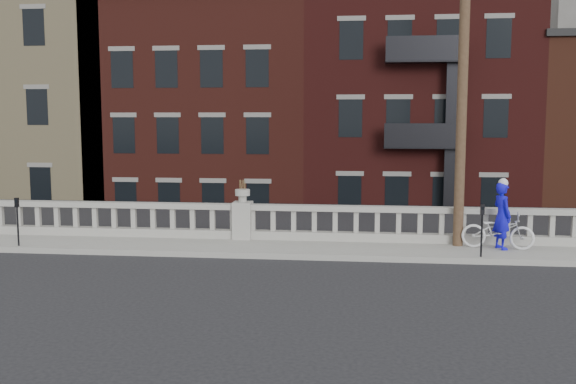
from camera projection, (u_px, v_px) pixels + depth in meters
name	position (u px, v px, depth m)	size (l,w,h in m)	color
ground	(213.00, 276.00, 15.19)	(120.00, 120.00, 0.00)	black
sidewalk	(237.00, 247.00, 18.14)	(32.00, 2.20, 0.15)	gray
balustrade	(243.00, 222.00, 19.01)	(28.00, 0.34, 1.03)	gray
planter_pedestal	(243.00, 216.00, 18.99)	(0.55, 0.55, 1.76)	gray
lower_level	(311.00, 137.00, 37.57)	(80.00, 44.00, 20.80)	#605E59
utility_pole	(463.00, 62.00, 17.44)	(1.60, 0.28, 10.00)	#422D1E
parking_meter_c	(17.00, 216.00, 17.88)	(0.10, 0.09, 1.36)	black
parking_meter_d	(482.00, 224.00, 16.46)	(0.10, 0.09, 1.36)	black
bicycle	(498.00, 230.00, 17.54)	(0.67, 1.92, 1.01)	silver
cyclist	(502.00, 216.00, 17.45)	(0.67, 0.44, 1.84)	#110DCF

